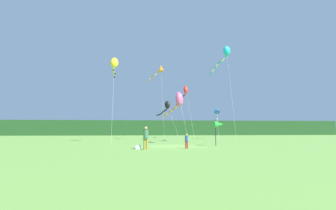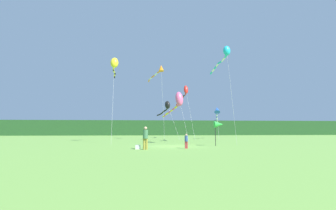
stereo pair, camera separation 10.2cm
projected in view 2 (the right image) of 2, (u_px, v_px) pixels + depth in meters
ground_plane at (174, 146)px, 22.95m from camera, size 120.00×120.00×0.00m
distant_treeline at (155, 128)px, 67.73m from camera, size 108.00×2.69×4.17m
person_adult at (145, 137)px, 19.37m from camera, size 0.40×0.40×1.84m
person_child at (186, 140)px, 20.42m from camera, size 0.27×0.27×1.24m
cooler_box at (138, 147)px, 19.69m from camera, size 0.41×0.41×0.35m
banner_flag_pole at (219, 125)px, 23.79m from camera, size 0.90×0.70×2.57m
kite_cyan at (225, 54)px, 29.24m from camera, size 1.12×7.20×11.62m
kite_orange at (159, 70)px, 38.06m from camera, size 2.54×6.42×11.72m
kite_rainbow at (178, 101)px, 27.82m from camera, size 2.45×6.16×6.04m
kite_blue at (217, 111)px, 40.31m from camera, size 2.62×8.79×5.60m
kite_yellow at (114, 64)px, 30.95m from camera, size 1.09×7.38×10.92m
kite_black at (167, 106)px, 37.02m from camera, size 2.99×6.95×6.15m
kite_red at (185, 93)px, 43.21m from camera, size 1.60×11.06×9.47m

